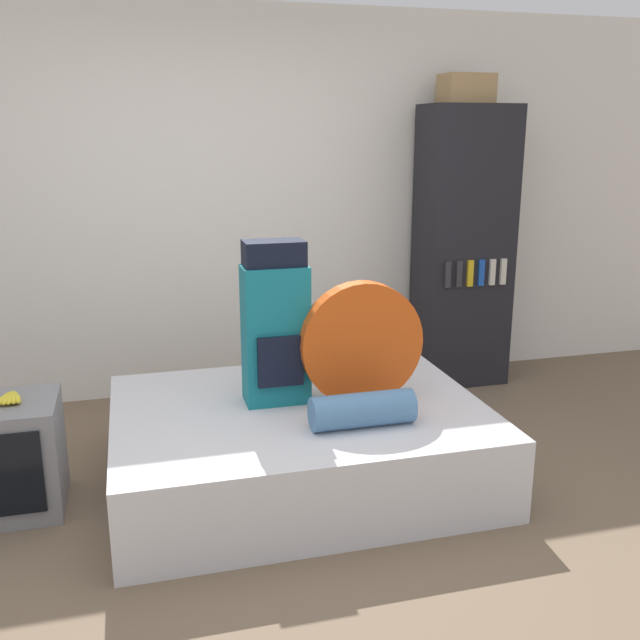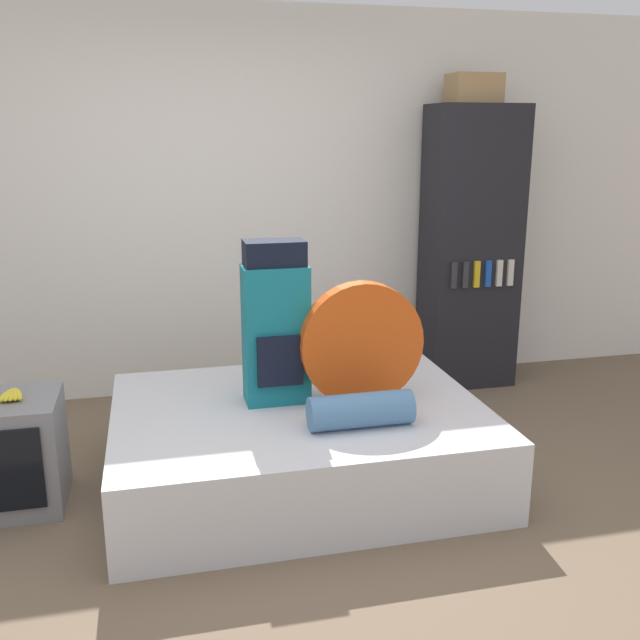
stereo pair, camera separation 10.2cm
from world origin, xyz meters
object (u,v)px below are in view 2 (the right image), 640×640
object	(u,v)px
backpack	(276,325)
bookshelf	(470,249)
sleeping_roll	(361,410)
tent_bag	(361,344)
cardboard_box	(474,89)

from	to	relation	value
backpack	bookshelf	size ratio (longest dim) A/B	0.43
backpack	sleeping_roll	distance (m)	0.64
tent_bag	sleeping_roll	bearing A→B (deg)	-106.61
bookshelf	cardboard_box	world-z (taller)	cardboard_box
backpack	tent_bag	world-z (taller)	backpack
sleeping_roll	cardboard_box	world-z (taller)	cardboard_box
tent_bag	cardboard_box	world-z (taller)	cardboard_box
backpack	bookshelf	distance (m)	1.96
backpack	sleeping_roll	xyz separation A→B (m)	(0.33, -0.44, -0.33)
backpack	cardboard_box	distance (m)	2.32
sleeping_roll	cardboard_box	size ratio (longest dim) A/B	1.50
cardboard_box	bookshelf	bearing A→B (deg)	-63.40
sleeping_roll	cardboard_box	distance (m)	2.57
tent_bag	sleeping_roll	distance (m)	0.40
tent_bag	sleeping_roll	world-z (taller)	tent_bag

